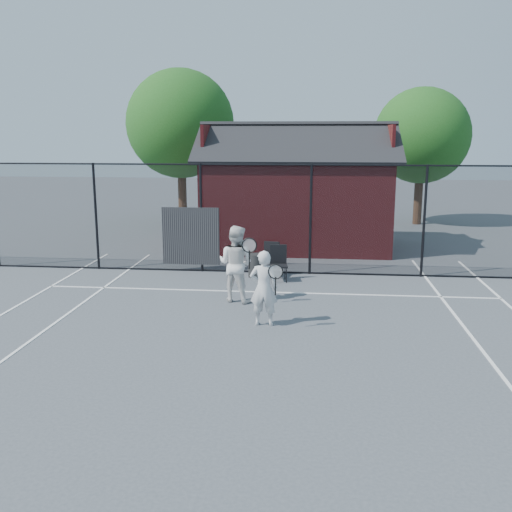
# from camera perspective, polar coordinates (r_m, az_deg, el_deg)

# --- Properties ---
(ground) EXTENTS (80.00, 80.00, 0.00)m
(ground) POSITION_cam_1_polar(r_m,az_deg,el_deg) (11.04, -0.13, -7.84)
(ground) COLOR #494D53
(ground) RESTS_ON ground
(court_lines) EXTENTS (11.02, 18.00, 0.01)m
(court_lines) POSITION_cam_1_polar(r_m,az_deg,el_deg) (9.81, -0.95, -10.42)
(court_lines) COLOR white
(court_lines) RESTS_ON ground
(fence) EXTENTS (22.04, 3.00, 3.00)m
(fence) POSITION_cam_1_polar(r_m,az_deg,el_deg) (15.55, 0.65, 3.50)
(fence) COLOR black
(fence) RESTS_ON ground
(clubhouse) EXTENTS (6.50, 4.36, 4.19)m
(clubhouse) POSITION_cam_1_polar(r_m,az_deg,el_deg) (19.45, 4.10, 5.66)
(clubhouse) COLOR maroon
(clubhouse) RESTS_ON ground
(tree_left) EXTENTS (4.48, 4.48, 6.44)m
(tree_left) POSITION_cam_1_polar(r_m,az_deg,el_deg) (24.47, -7.56, 12.95)
(tree_left) COLOR #362715
(tree_left) RESTS_ON ground
(tree_right) EXTENTS (3.97, 3.97, 5.70)m
(tree_right) POSITION_cam_1_polar(r_m,az_deg,el_deg) (25.22, 16.24, 11.46)
(tree_right) COLOR #362715
(tree_right) RESTS_ON ground
(player_front) EXTENTS (0.69, 0.51, 1.53)m
(player_front) POSITION_cam_1_polar(r_m,az_deg,el_deg) (11.34, 0.78, -3.23)
(player_front) COLOR silver
(player_front) RESTS_ON ground
(player_back) EXTENTS (1.04, 0.91, 1.75)m
(player_back) POSITION_cam_1_polar(r_m,az_deg,el_deg) (12.98, -2.03, -0.77)
(player_back) COLOR white
(player_back) RESTS_ON ground
(chair_left) EXTENTS (0.54, 0.55, 0.91)m
(chair_left) POSITION_cam_1_polar(r_m,az_deg,el_deg) (15.29, 1.36, -0.42)
(chair_left) COLOR black
(chair_left) RESTS_ON ground
(chair_right) EXTENTS (0.51, 0.52, 0.92)m
(chair_right) POSITION_cam_1_polar(r_m,az_deg,el_deg) (14.82, 2.29, -0.82)
(chair_right) COLOR black
(chair_right) RESTS_ON ground
(waste_bin) EXTENTS (0.49, 0.49, 0.62)m
(waste_bin) POSITION_cam_1_polar(r_m,az_deg,el_deg) (15.31, 0.02, -0.96)
(waste_bin) COLOR black
(waste_bin) RESTS_ON ground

